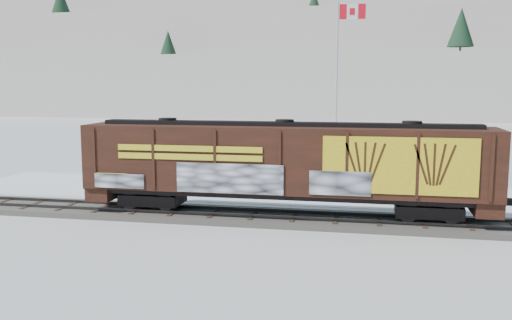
% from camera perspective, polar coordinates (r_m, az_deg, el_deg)
% --- Properties ---
extents(ground, '(500.00, 500.00, 0.00)m').
position_cam_1_polar(ground, '(28.27, -0.14, -5.98)').
color(ground, white).
rests_on(ground, ground).
extents(rail_track, '(50.00, 3.40, 0.43)m').
position_cam_1_polar(rail_track, '(28.23, -0.14, -5.69)').
color(rail_track, '#59544C').
rests_on(rail_track, ground).
extents(parking_strip, '(40.00, 8.00, 0.03)m').
position_cam_1_polar(parking_strip, '(35.48, 2.28, -3.14)').
color(parking_strip, white).
rests_on(parking_strip, ground).
extents(hillside, '(360.00, 110.00, 93.00)m').
position_cam_1_polar(hillside, '(166.97, 9.63, 10.23)').
color(hillside, white).
rests_on(hillside, ground).
extents(hopper_railcar, '(19.64, 3.06, 4.42)m').
position_cam_1_polar(hopper_railcar, '(27.47, 2.86, -0.21)').
color(hopper_railcar, black).
rests_on(hopper_railcar, rail_track).
extents(flagpole, '(2.30, 0.90, 12.15)m').
position_cam_1_polar(flagpole, '(39.87, 8.16, 4.54)').
color(flagpole, silver).
rests_on(flagpole, ground).
extents(car_silver, '(5.06, 3.02, 1.61)m').
position_cam_1_polar(car_silver, '(37.01, -9.84, -1.51)').
color(car_silver, silver).
rests_on(car_silver, parking_strip).
extents(car_white, '(4.79, 2.67, 1.50)m').
position_cam_1_polar(car_white, '(34.72, 2.86, -2.10)').
color(car_white, silver).
rests_on(car_white, parking_strip).
extents(car_dark, '(4.69, 2.01, 1.35)m').
position_cam_1_polar(car_dark, '(33.32, 14.14, -2.88)').
color(car_dark, black).
rests_on(car_dark, parking_strip).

